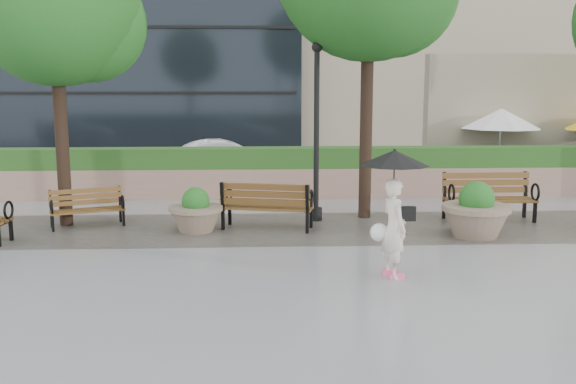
{
  "coord_description": "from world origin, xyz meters",
  "views": [
    {
      "loc": [
        -0.89,
        -10.4,
        3.04
      ],
      "look_at": [
        -0.34,
        1.15,
        1.1
      ],
      "focal_mm": 40.0,
      "sensor_mm": 36.0,
      "label": 1
    }
  ],
  "objects_px": {
    "lamppost": "(316,144)",
    "pedestrian": "(394,201)",
    "bench_2": "(267,215)",
    "bench_3": "(489,207)",
    "planter_left": "(196,215)",
    "planter_right": "(476,216)",
    "car_right": "(226,159)",
    "bench_1": "(88,216)"
  },
  "relations": [
    {
      "from": "lamppost",
      "to": "pedestrian",
      "type": "relative_size",
      "value": 1.96
    },
    {
      "from": "bench_2",
      "to": "bench_3",
      "type": "height_order",
      "value": "bench_3"
    },
    {
      "from": "bench_3",
      "to": "lamppost",
      "type": "xyz_separation_m",
      "value": [
        -3.89,
        0.2,
        1.43
      ]
    },
    {
      "from": "planter_left",
      "to": "planter_right",
      "type": "relative_size",
      "value": 0.82
    },
    {
      "from": "car_right",
      "to": "pedestrian",
      "type": "bearing_deg",
      "value": -176.43
    },
    {
      "from": "car_right",
      "to": "bench_1",
      "type": "bearing_deg",
      "value": 147.91
    },
    {
      "from": "planter_left",
      "to": "car_right",
      "type": "relative_size",
      "value": 0.29
    },
    {
      "from": "bench_2",
      "to": "lamppost",
      "type": "relative_size",
      "value": 0.51
    },
    {
      "from": "planter_left",
      "to": "pedestrian",
      "type": "relative_size",
      "value": 0.55
    },
    {
      "from": "bench_1",
      "to": "car_right",
      "type": "distance_m",
      "value": 7.78
    },
    {
      "from": "lamppost",
      "to": "car_right",
      "type": "distance_m",
      "value": 7.35
    },
    {
      "from": "planter_left",
      "to": "planter_right",
      "type": "bearing_deg",
      "value": -7.61
    },
    {
      "from": "planter_right",
      "to": "pedestrian",
      "type": "distance_m",
      "value": 3.49
    },
    {
      "from": "bench_3",
      "to": "planter_left",
      "type": "height_order",
      "value": "bench_3"
    },
    {
      "from": "pedestrian",
      "to": "bench_3",
      "type": "bearing_deg",
      "value": -50.89
    },
    {
      "from": "car_right",
      "to": "planter_right",
      "type": "bearing_deg",
      "value": -160.2
    },
    {
      "from": "planter_left",
      "to": "lamppost",
      "type": "relative_size",
      "value": 0.28
    },
    {
      "from": "bench_1",
      "to": "pedestrian",
      "type": "relative_size",
      "value": 0.8
    },
    {
      "from": "lamppost",
      "to": "car_right",
      "type": "xyz_separation_m",
      "value": [
        -2.35,
        6.88,
        -1.12
      ]
    },
    {
      "from": "planter_left",
      "to": "bench_2",
      "type": "bearing_deg",
      "value": 6.25
    },
    {
      "from": "bench_3",
      "to": "lamppost",
      "type": "relative_size",
      "value": 0.5
    },
    {
      "from": "lamppost",
      "to": "bench_1",
      "type": "bearing_deg",
      "value": -175.01
    },
    {
      "from": "bench_2",
      "to": "planter_left",
      "type": "relative_size",
      "value": 1.8
    },
    {
      "from": "car_right",
      "to": "pedestrian",
      "type": "height_order",
      "value": "pedestrian"
    },
    {
      "from": "planter_right",
      "to": "pedestrian",
      "type": "xyz_separation_m",
      "value": [
        -2.23,
        -2.57,
        0.79
      ]
    },
    {
      "from": "bench_2",
      "to": "lamppost",
      "type": "distance_m",
      "value": 2.0
    },
    {
      "from": "bench_3",
      "to": "planter_right",
      "type": "xyz_separation_m",
      "value": [
        -0.83,
        -1.55,
        0.13
      ]
    },
    {
      "from": "pedestrian",
      "to": "car_right",
      "type": "bearing_deg",
      "value": 1.61
    },
    {
      "from": "bench_1",
      "to": "planter_left",
      "type": "bearing_deg",
      "value": -34.01
    },
    {
      "from": "bench_2",
      "to": "car_right",
      "type": "xyz_separation_m",
      "value": [
        -1.23,
        7.71,
        0.33
      ]
    },
    {
      "from": "bench_2",
      "to": "planter_left",
      "type": "bearing_deg",
      "value": 19.75
    },
    {
      "from": "bench_1",
      "to": "pedestrian",
      "type": "xyz_separation_m",
      "value": [
        5.81,
        -3.88,
        0.99
      ]
    },
    {
      "from": "bench_1",
      "to": "car_right",
      "type": "relative_size",
      "value": 0.43
    },
    {
      "from": "bench_2",
      "to": "car_right",
      "type": "height_order",
      "value": "car_right"
    },
    {
      "from": "planter_right",
      "to": "lamppost",
      "type": "bearing_deg",
      "value": 150.25
    },
    {
      "from": "planter_left",
      "to": "lamppost",
      "type": "bearing_deg",
      "value": 20.92
    },
    {
      "from": "planter_right",
      "to": "pedestrian",
      "type": "relative_size",
      "value": 0.67
    },
    {
      "from": "planter_right",
      "to": "bench_3",
      "type": "bearing_deg",
      "value": 61.76
    },
    {
      "from": "bench_3",
      "to": "planter_left",
      "type": "relative_size",
      "value": 1.79
    },
    {
      "from": "bench_1",
      "to": "planter_right",
      "type": "relative_size",
      "value": 1.2
    },
    {
      "from": "bench_3",
      "to": "lamppost",
      "type": "distance_m",
      "value": 4.15
    },
    {
      "from": "bench_3",
      "to": "planter_left",
      "type": "distance_m",
      "value": 6.54
    }
  ]
}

